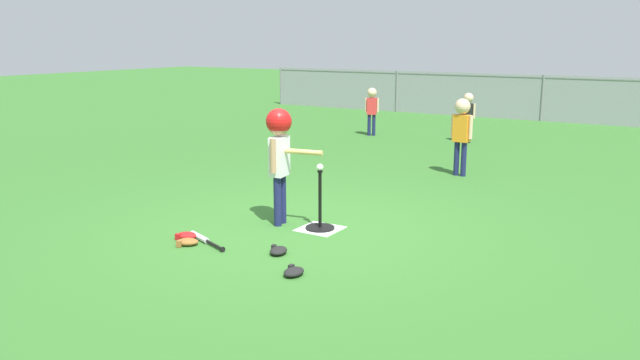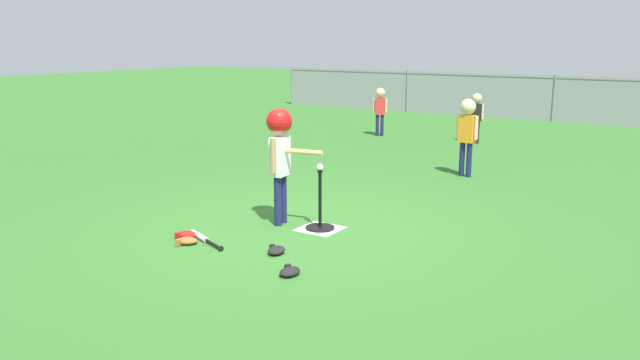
{
  "view_description": "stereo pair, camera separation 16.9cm",
  "coord_description": "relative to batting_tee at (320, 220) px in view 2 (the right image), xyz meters",
  "views": [
    {
      "loc": [
        3.73,
        -5.58,
        2.04
      ],
      "look_at": [
        0.19,
        0.14,
        0.55
      ],
      "focal_mm": 35.92,
      "sensor_mm": 36.0,
      "label": 1
    },
    {
      "loc": [
        3.87,
        -5.49,
        2.04
      ],
      "look_at": [
        0.19,
        0.14,
        0.55
      ],
      "focal_mm": 35.92,
      "sensor_mm": 36.0,
      "label": 2
    }
  ],
  "objects": [
    {
      "name": "ground_plane",
      "position": [
        -0.19,
        -0.14,
        -0.1
      ],
      "size": [
        60.0,
        60.0,
        0.0
      ],
      "primitive_type": "plane",
      "color": "#336B28"
    },
    {
      "name": "home_plate",
      "position": [
        -0.0,
        0.0,
        -0.1
      ],
      "size": [
        0.44,
        0.44,
        0.01
      ],
      "primitive_type": "cube",
      "color": "white",
      "rests_on": "ground_plane"
    },
    {
      "name": "batting_tee",
      "position": [
        0.0,
        0.0,
        0.0
      ],
      "size": [
        0.32,
        0.32,
        0.65
      ],
      "color": "black",
      "rests_on": "ground_plane"
    },
    {
      "name": "baseball_on_tee",
      "position": [
        -0.0,
        0.0,
        0.59
      ],
      "size": [
        0.07,
        0.07,
        0.07
      ],
      "primitive_type": "sphere",
      "color": "white",
      "rests_on": "batting_tee"
    },
    {
      "name": "batter_child",
      "position": [
        -0.47,
        -0.08,
        0.83
      ],
      "size": [
        0.65,
        0.37,
        1.3
      ],
      "color": "#191E4C",
      "rests_on": "ground_plane"
    },
    {
      "name": "fielder_deep_center",
      "position": [
        0.34,
        3.48,
        0.65
      ],
      "size": [
        0.35,
        0.23,
        1.17
      ],
      "color": "#191E4C",
      "rests_on": "ground_plane"
    },
    {
      "name": "fielder_deep_right",
      "position": [
        -0.63,
        6.59,
        0.54
      ],
      "size": [
        0.29,
        0.2,
        0.99
      ],
      "color": "#262626",
      "rests_on": "ground_plane"
    },
    {
      "name": "fielder_near_left",
      "position": [
        -2.69,
        6.43,
        0.55
      ],
      "size": [
        0.28,
        0.2,
        1.02
      ],
      "color": "#191E4C",
      "rests_on": "ground_plane"
    },
    {
      "name": "spare_bat_silver",
      "position": [
        -0.79,
        -1.01,
        -0.07
      ],
      "size": [
        0.64,
        0.29,
        0.06
      ],
      "color": "silver",
      "rests_on": "ground_plane"
    },
    {
      "name": "glove_by_plate",
      "position": [
        0.54,
        -1.32,
        -0.07
      ],
      "size": [
        0.17,
        0.22,
        0.07
      ],
      "color": "black",
      "rests_on": "ground_plane"
    },
    {
      "name": "glove_near_bats",
      "position": [
        -1.0,
        -1.03,
        -0.07
      ],
      "size": [
        0.24,
        0.2,
        0.07
      ],
      "color": "#B21919",
      "rests_on": "ground_plane"
    },
    {
      "name": "glove_tossed_aside",
      "position": [
        0.09,
        -0.92,
        -0.07
      ],
      "size": [
        0.22,
        0.26,
        0.07
      ],
      "color": "black",
      "rests_on": "ground_plane"
    },
    {
      "name": "glove_outfield_drop",
      "position": [
        -0.84,
        -1.18,
        -0.07
      ],
      "size": [
        0.27,
        0.24,
        0.07
      ],
      "color": "brown",
      "rests_on": "ground_plane"
    },
    {
      "name": "outfield_fence",
      "position": [
        -0.19,
        10.88,
        0.51
      ],
      "size": [
        16.06,
        0.06,
        1.15
      ],
      "color": "slate",
      "rests_on": "ground_plane"
    }
  ]
}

